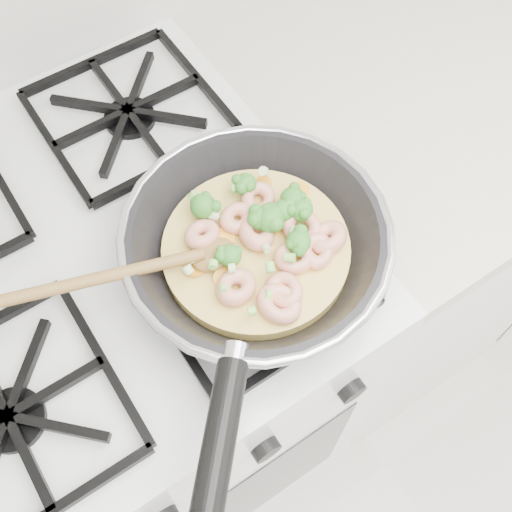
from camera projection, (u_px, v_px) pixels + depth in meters
stove at (139, 368)px, 1.15m from camera, size 0.60×0.60×0.92m
counter_right at (461, 175)px, 1.38m from camera, size 1.00×0.60×0.90m
skillet at (255, 247)px, 0.70m from camera, size 0.48×0.40×0.09m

